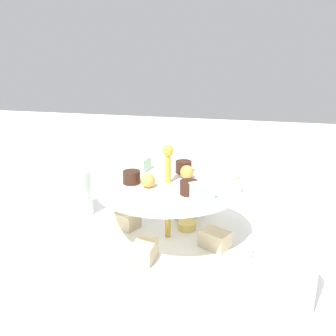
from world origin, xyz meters
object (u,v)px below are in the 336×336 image
object	(u,v)px
water_glass_mid_back	(78,192)
tiered_serving_stand	(168,216)
water_glass_tall_right	(290,270)
teacup_with_saucer	(226,186)
butter_knife_right	(315,224)
water_glass_short_left	(169,177)
butter_knife_left	(14,328)

from	to	relation	value
water_glass_mid_back	tiered_serving_stand	bearing A→B (deg)	-110.17
water_glass_tall_right	teacup_with_saucer	xyz separation A→B (m)	(0.40, 0.11, -0.04)
water_glass_tall_right	butter_knife_right	bearing A→B (deg)	-14.46
tiered_serving_stand	water_glass_tall_right	size ratio (longest dim) A/B	2.42
butter_knife_right	water_glass_short_left	bearing A→B (deg)	56.30
tiered_serving_stand	water_glass_short_left	size ratio (longest dim) A/B	4.06
water_glass_tall_right	tiered_serving_stand	bearing A→B (deg)	52.42
water_glass_short_left	butter_knife_left	bearing A→B (deg)	170.45
tiered_serving_stand	water_glass_short_left	bearing A→B (deg)	12.50
tiered_serving_stand	water_glass_mid_back	xyz separation A→B (m)	(0.08, 0.21, -0.00)
teacup_with_saucer	water_glass_tall_right	bearing A→B (deg)	-164.04
water_glass_mid_back	water_glass_tall_right	bearing A→B (deg)	-119.33
butter_knife_left	water_glass_mid_back	size ratio (longest dim) A/B	1.77
tiered_serving_stand	butter_knife_right	world-z (taller)	tiered_serving_stand
water_glass_short_left	butter_knife_right	distance (m)	0.34
tiered_serving_stand	butter_knife_right	distance (m)	0.30
teacup_with_saucer	butter_knife_left	world-z (taller)	teacup_with_saucer
water_glass_short_left	teacup_with_saucer	size ratio (longest dim) A/B	0.83
tiered_serving_stand	water_glass_tall_right	xyz separation A→B (m)	(-0.15, -0.20, 0.01)
tiered_serving_stand	teacup_with_saucer	xyz separation A→B (m)	(0.25, -0.08, -0.03)
water_glass_tall_right	water_glass_mid_back	xyz separation A→B (m)	(0.23, 0.41, -0.01)
teacup_with_saucer	water_glass_mid_back	bearing A→B (deg)	120.08
tiered_serving_stand	butter_knife_left	world-z (taller)	tiered_serving_stand
water_glass_mid_back	water_glass_short_left	bearing A→B (deg)	-43.43
teacup_with_saucer	tiered_serving_stand	bearing A→B (deg)	161.42
tiered_serving_stand	teacup_with_saucer	size ratio (longest dim) A/B	3.38
butter_knife_left	water_glass_tall_right	bearing A→B (deg)	39.93
tiered_serving_stand	butter_knife_right	size ratio (longest dim) A/B	1.79
tiered_serving_stand	water_glass_mid_back	distance (m)	0.22
butter_knife_right	water_glass_mid_back	size ratio (longest dim) A/B	1.77
water_glass_tall_right	butter_knife_left	world-z (taller)	water_glass_tall_right
teacup_with_saucer	butter_knife_left	bearing A→B (deg)	156.54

